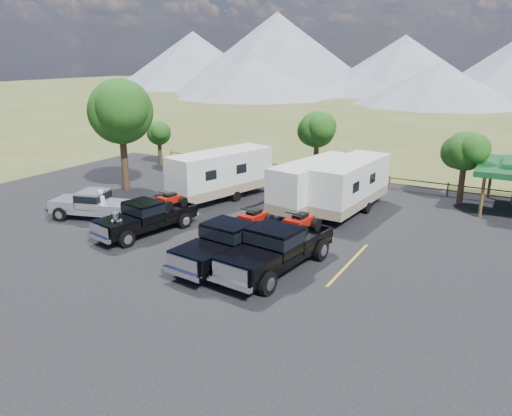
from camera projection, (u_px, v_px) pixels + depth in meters
The scene contains 18 objects.
ground at pixel (193, 269), 22.70m from camera, with size 320.00×320.00×0.00m, color #485122.
asphalt_lot at pixel (228, 248), 25.19m from camera, with size 44.00×34.00×0.04m, color black.
stall_lines at pixel (239, 241), 26.02m from camera, with size 12.12×5.50×0.01m.
tree_big_nw at pixel (120, 112), 34.45m from camera, with size 5.54×5.18×7.84m.
tree_ne_a at pixel (465, 151), 31.65m from camera, with size 3.11×2.92×4.76m.
tree_north at pixel (317, 130), 38.37m from camera, with size 3.46×3.24×5.25m.
tree_nw_small at pixel (159, 133), 43.56m from camera, with size 2.59×2.43×3.85m.
rail_fence at pixel (363, 178), 37.00m from camera, with size 36.12×0.12×1.00m.
mountain_range at pixel (444, 62), 112.26m from camera, with size 209.00×71.00×20.00m.
rig_left at pixel (147, 216), 27.01m from camera, with size 3.07×6.29×2.01m.
rig_center at pixel (232, 240), 23.17m from camera, with size 2.91×6.82×2.21m.
rig_right at pixel (278, 246), 22.32m from camera, with size 3.06×7.10×2.30m.
trailer_left at pixel (221, 175), 33.12m from camera, with size 4.30×9.29×3.24m.
trailer_center at pixel (315, 185), 30.68m from camera, with size 3.58×9.02×3.12m.
trailer_right at pixel (349, 185), 30.48m from camera, with size 2.93×9.23×3.19m.
pickup_silver at pixel (96, 204), 29.32m from camera, with size 5.96×3.33×1.70m.
person_a at pixel (102, 205), 28.88m from camera, with size 0.71×0.46×1.94m, color silver.
person_b at pixel (117, 228), 25.34m from camera, with size 0.86×0.67×1.77m, color slate.
Camera 1 is at (12.72, -16.79, 9.36)m, focal length 35.00 mm.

